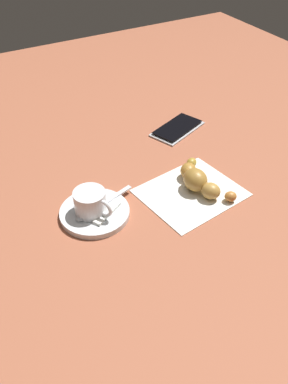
{
  "coord_description": "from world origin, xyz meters",
  "views": [
    {
      "loc": [
        0.3,
        0.55,
        0.54
      ],
      "look_at": [
        -0.01,
        0.02,
        0.03
      ],
      "focal_mm": 38.85,
      "sensor_mm": 36.0,
      "label": 1
    }
  ],
  "objects": [
    {
      "name": "teaspoon",
      "position": [
        0.09,
        -0.0,
        0.01
      ],
      "size": [
        0.14,
        0.05,
        0.01
      ],
      "color": "silver",
      "rests_on": "saucer"
    },
    {
      "name": "espresso_cup",
      "position": [
        0.1,
        -0.0,
        0.04
      ],
      "size": [
        0.06,
        0.08,
        0.05
      ],
      "color": "silver",
      "rests_on": "saucer"
    },
    {
      "name": "croissant",
      "position": [
        -0.12,
        0.03,
        0.02
      ],
      "size": [
        0.08,
        0.16,
        0.05
      ],
      "color": "#AA8830",
      "rests_on": "napkin"
    },
    {
      "name": "cell_phone",
      "position": [
        -0.21,
        -0.18,
        0.0
      ],
      "size": [
        0.16,
        0.12,
        0.01
      ],
      "color": "#B4B5B9",
      "rests_on": "ground"
    },
    {
      "name": "sugar_packet",
      "position": [
        0.08,
        0.02,
        0.01
      ],
      "size": [
        0.07,
        0.05,
        0.01
      ],
      "primitive_type": "cube",
      "rotation": [
        0.0,
        0.0,
        9.95
      ],
      "color": "white",
      "rests_on": "saucer"
    },
    {
      "name": "napkin",
      "position": [
        -0.1,
        0.04,
        0.0
      ],
      "size": [
        0.21,
        0.19,
        0.0
      ],
      "primitive_type": "cube",
      "rotation": [
        0.0,
        0.0,
        0.13
      ],
      "color": "white",
      "rests_on": "ground"
    },
    {
      "name": "saucer",
      "position": [
        0.09,
        -0.0,
        0.01
      ],
      "size": [
        0.13,
        0.13,
        0.01
      ],
      "primitive_type": "cylinder",
      "color": "silver",
      "rests_on": "ground"
    },
    {
      "name": "ground_plane",
      "position": [
        0.0,
        0.0,
        0.0
      ],
      "size": [
        1.8,
        1.8,
        0.0
      ],
      "primitive_type": "plane",
      "color": "#9C553A"
    }
  ]
}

